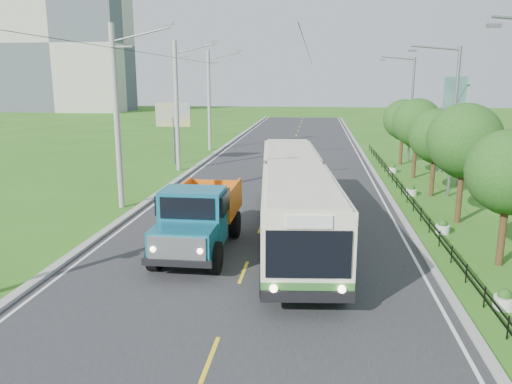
% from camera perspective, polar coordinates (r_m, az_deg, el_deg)
% --- Properties ---
extents(ground, '(240.00, 240.00, 0.00)m').
position_cam_1_polar(ground, '(18.95, -1.44, -9.19)').
color(ground, '#2E6618').
rests_on(ground, ground).
extents(road, '(14.00, 120.00, 0.02)m').
position_cam_1_polar(road, '(38.14, 2.89, 2.01)').
color(road, '#28282B').
rests_on(road, ground).
extents(curb_left, '(0.40, 120.00, 0.15)m').
position_cam_1_polar(curb_left, '(39.28, -7.65, 2.32)').
color(curb_left, '#9E9E99').
rests_on(curb_left, ground).
extents(curb_right, '(0.30, 120.00, 0.10)m').
position_cam_1_polar(curb_right, '(38.32, 13.62, 1.77)').
color(curb_right, '#9E9E99').
rests_on(curb_right, ground).
extents(edge_line_left, '(0.12, 120.00, 0.00)m').
position_cam_1_polar(edge_line_left, '(39.16, -6.87, 2.23)').
color(edge_line_left, silver).
rests_on(edge_line_left, road).
extents(edge_line_right, '(0.12, 120.00, 0.00)m').
position_cam_1_polar(edge_line_right, '(38.27, 12.88, 1.75)').
color(edge_line_right, silver).
rests_on(edge_line_right, road).
extents(centre_dash, '(0.12, 2.20, 0.00)m').
position_cam_1_polar(centre_dash, '(18.94, -1.44, -9.13)').
color(centre_dash, yellow).
rests_on(centre_dash, road).
extents(railing_right, '(0.04, 40.00, 0.60)m').
position_cam_1_polar(railing_right, '(32.57, 16.31, 0.18)').
color(railing_right, black).
rests_on(railing_right, ground).
extents(pole_near, '(3.51, 0.32, 10.00)m').
position_cam_1_polar(pole_near, '(28.60, -15.57, 8.28)').
color(pole_near, gray).
rests_on(pole_near, ground).
extents(pole_mid, '(3.51, 0.32, 10.00)m').
position_cam_1_polar(pole_mid, '(39.95, -9.00, 9.70)').
color(pole_mid, gray).
rests_on(pole_mid, ground).
extents(pole_far, '(3.51, 0.32, 10.00)m').
position_cam_1_polar(pole_far, '(51.59, -5.34, 10.43)').
color(pole_far, gray).
rests_on(pole_far, ground).
extents(tree_second, '(3.18, 3.26, 5.30)m').
position_cam_1_polar(tree_second, '(21.15, 26.92, 1.67)').
color(tree_second, '#382314').
rests_on(tree_second, ground).
extents(tree_third, '(3.60, 3.62, 6.00)m').
position_cam_1_polar(tree_third, '(26.74, 22.73, 5.10)').
color(tree_third, '#382314').
rests_on(tree_third, ground).
extents(tree_fourth, '(3.24, 3.31, 5.40)m').
position_cam_1_polar(tree_fourth, '(32.56, 19.87, 5.80)').
color(tree_fourth, '#382314').
rests_on(tree_fourth, ground).
extents(tree_fifth, '(3.48, 3.52, 5.80)m').
position_cam_1_polar(tree_fifth, '(38.37, 17.94, 7.27)').
color(tree_fifth, '#382314').
rests_on(tree_fifth, ground).
extents(tree_back, '(3.30, 3.36, 5.50)m').
position_cam_1_polar(tree_back, '(44.28, 16.48, 7.74)').
color(tree_back, '#382314').
rests_on(tree_back, ground).
extents(streetlight_mid, '(3.02, 0.20, 9.07)m').
position_cam_1_polar(streetlight_mid, '(32.49, 21.46, 8.00)').
color(streetlight_mid, slate).
rests_on(streetlight_mid, ground).
extents(streetlight_far, '(3.02, 0.20, 9.07)m').
position_cam_1_polar(streetlight_far, '(46.16, 17.17, 9.44)').
color(streetlight_far, slate).
rests_on(streetlight_far, ground).
extents(planter_front, '(0.64, 0.64, 0.67)m').
position_cam_1_polar(planter_front, '(17.87, 26.51, -11.00)').
color(planter_front, silver).
rests_on(planter_front, ground).
extents(planter_near, '(0.64, 0.64, 0.67)m').
position_cam_1_polar(planter_near, '(25.09, 20.54, -3.81)').
color(planter_near, silver).
rests_on(planter_near, ground).
extents(planter_mid, '(0.64, 0.64, 0.67)m').
position_cam_1_polar(planter_mid, '(32.68, 17.34, 0.13)').
color(planter_mid, silver).
rests_on(planter_mid, ground).
extents(planter_far, '(0.64, 0.64, 0.67)m').
position_cam_1_polar(planter_far, '(40.43, 15.36, 2.57)').
color(planter_far, silver).
rests_on(planter_far, ground).
extents(billboard_left, '(3.00, 0.20, 5.20)m').
position_cam_1_polar(billboard_left, '(43.24, -9.46, 8.27)').
color(billboard_left, slate).
rests_on(billboard_left, ground).
extents(billboard_right, '(0.24, 6.00, 7.30)m').
position_cam_1_polar(billboard_right, '(38.68, 21.73, 9.25)').
color(billboard_right, slate).
rests_on(billboard_right, ground).
extents(apartment_near, '(28.00, 14.00, 30.00)m').
position_cam_1_polar(apartment_near, '(126.54, -21.00, 15.45)').
color(apartment_near, '#B7B2A3').
rests_on(apartment_near, ground).
extents(apartment_far, '(24.00, 14.00, 26.00)m').
position_cam_1_polar(apartment_far, '(160.41, -24.86, 13.65)').
color(apartment_far, '#B7B2A3').
rests_on(apartment_far, ground).
extents(bus, '(4.44, 17.57, 3.36)m').
position_cam_1_polar(bus, '(23.06, 4.32, 0.02)').
color(bus, '#306E2C').
rests_on(bus, ground).
extents(dump_truck, '(2.73, 6.87, 2.88)m').
position_cam_1_polar(dump_truck, '(20.90, -6.54, -2.47)').
color(dump_truck, '#135F76').
rests_on(dump_truck, ground).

